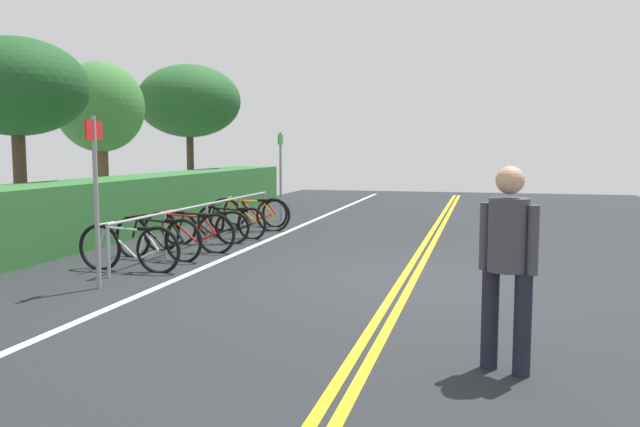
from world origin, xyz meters
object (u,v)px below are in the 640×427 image
object	(u,v)px
bicycle_0	(129,248)
bicycle_1	(158,238)
bicycle_4	(231,222)
bicycle_6	(255,212)
tree_mid	(16,88)
tree_far_right	(100,108)
bike_rack	(207,213)
sign_post_near	(96,185)
bicycle_2	(188,232)
bicycle_3	(206,227)
bicycle_5	(249,215)
pedestrian	(508,255)
sign_post_far	(281,168)
tree_extra	(189,101)

from	to	relation	value
bicycle_0	bicycle_1	size ratio (longest dim) A/B	0.98
bicycle_4	bicycle_6	world-z (taller)	bicycle_6
tree_mid	tree_far_right	bearing A→B (deg)	10.62
bike_rack	sign_post_near	world-z (taller)	sign_post_near
bicycle_6	tree_mid	world-z (taller)	tree_mid
bicycle_2	bicycle_3	world-z (taller)	bicycle_2
bicycle_4	tree_mid	distance (m)	4.85
bicycle_3	tree_mid	size ratio (longest dim) A/B	0.40
bicycle_1	tree_far_right	bearing A→B (deg)	39.49
bicycle_2	bicycle_5	distance (m)	2.92
bicycle_5	pedestrian	size ratio (longest dim) A/B	1.06
bicycle_3	tree_far_right	bearing A→B (deg)	51.24
bicycle_0	sign_post_near	xyz separation A→B (m)	(-1.16, -0.25, 0.99)
tree_far_right	bicycle_1	bearing A→B (deg)	-140.51
bicycle_1	bicycle_2	bearing A→B (deg)	-9.77
pedestrian	tree_far_right	size ratio (longest dim) A/B	0.42
sign_post_near	bicycle_1	bearing A→B (deg)	8.34
bicycle_3	sign_post_far	distance (m)	4.18
bicycle_2	bicycle_4	size ratio (longest dim) A/B	1.09
bicycle_2	tree_far_right	size ratio (longest dim) A/B	0.44
bicycle_6	bicycle_3	bearing A→B (deg)	-178.30
pedestrian	bicycle_2	bearing A→B (deg)	46.20
bicycle_2	bicycle_4	distance (m)	1.86
pedestrian	tree_extra	bearing A→B (deg)	34.46
sign_post_near	tree_far_right	bearing A→B (deg)	32.17
tree_mid	bicycle_3	bearing A→B (deg)	-83.99
bicycle_4	bicycle_3	bearing A→B (deg)	172.14
bike_rack	tree_far_right	world-z (taller)	tree_far_right
sign_post_far	bicycle_4	bearing A→B (deg)	178.96
bicycle_3	pedestrian	xyz separation A→B (m)	(-5.89, -5.26, 0.65)
bicycle_4	sign_post_far	size ratio (longest dim) A/B	0.74
bicycle_6	pedestrian	bearing A→B (deg)	-148.81
bicycle_3	sign_post_far	size ratio (longest dim) A/B	0.72
bicycle_5	pedestrian	xyz separation A→B (m)	(-7.88, -5.14, 0.60)
bicycle_4	sign_post_far	distance (m)	3.28
bicycle_6	bicycle_1	bearing A→B (deg)	-179.66
bicycle_4	bicycle_2	bearing A→B (deg)	178.62
bicycle_5	bicycle_1	bearing A→B (deg)	177.29
bicycle_1	tree_extra	world-z (taller)	tree_extra
pedestrian	sign_post_near	xyz separation A→B (m)	(1.97, 5.00, 0.37)
bicycle_3	sign_post_near	bearing A→B (deg)	-176.25
bicycle_6	pedestrian	distance (m)	10.34
pedestrian	sign_post_far	xyz separation A→B (m)	(9.95, 5.07, 0.35)
pedestrian	bike_rack	bearing A→B (deg)	41.48
bicycle_2	pedestrian	world-z (taller)	pedestrian
bike_rack	sign_post_far	distance (m)	4.06
bicycle_1	bicycle_3	distance (m)	1.76
bicycle_1	tree_extra	distance (m)	10.08
sign_post_near	tree_extra	size ratio (longest dim) A/B	0.51
bike_rack	bicycle_4	distance (m)	0.92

